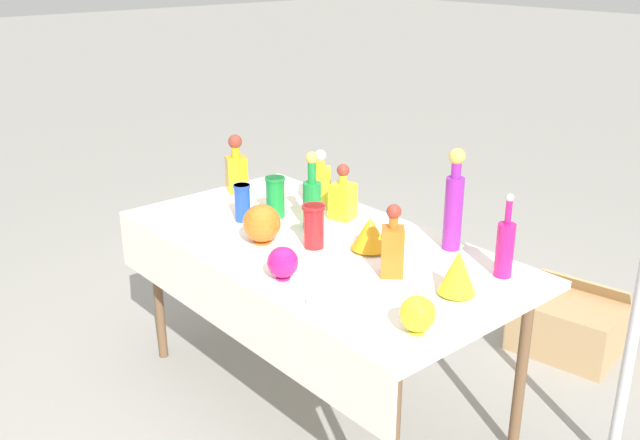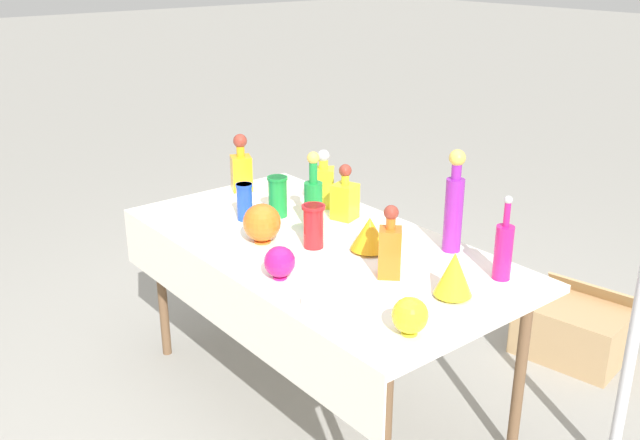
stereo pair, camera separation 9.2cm
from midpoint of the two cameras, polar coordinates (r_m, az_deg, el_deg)
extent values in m
plane|color=gray|center=(3.31, 0.82, -14.05)|extent=(40.00, 40.00, 0.00)
cube|color=white|center=(2.94, 0.89, -2.10)|extent=(1.75, 0.91, 0.03)
cube|color=white|center=(2.75, -6.60, -6.65)|extent=(1.75, 0.01, 0.26)
cylinder|color=brown|center=(3.52, -11.82, -5.31)|extent=(0.04, 0.04, 0.73)
cylinder|color=brown|center=(3.86, -2.40, -2.45)|extent=(0.04, 0.04, 0.73)
cylinder|color=brown|center=(2.90, 16.58, -11.91)|extent=(0.04, 0.04, 0.73)
cylinder|color=#C61972|center=(2.68, 15.40, -2.54)|extent=(0.07, 0.07, 0.21)
cylinder|color=#C61972|center=(2.63, 15.70, 0.43)|extent=(0.02, 0.02, 0.09)
sphere|color=#B2B2B7|center=(2.61, 15.82, 1.55)|extent=(0.03, 0.03, 0.03)
cylinder|color=#198C38|center=(3.06, 0.33, 1.20)|extent=(0.08, 0.08, 0.20)
cylinder|color=#198C38|center=(3.02, 0.33, 3.84)|extent=(0.04, 0.04, 0.09)
sphere|color=gold|center=(3.00, 0.33, 4.99)|extent=(0.05, 0.05, 0.05)
cylinder|color=purple|center=(2.87, 11.52, 0.36)|extent=(0.07, 0.07, 0.30)
cylinder|color=purple|center=(2.81, 11.79, 3.86)|extent=(0.04, 0.04, 0.07)
sphere|color=gold|center=(2.79, 11.87, 4.89)|extent=(0.07, 0.07, 0.07)
cube|color=yellow|center=(3.17, 2.83, 1.48)|extent=(0.12, 0.12, 0.16)
cylinder|color=yellow|center=(3.14, 2.87, 3.26)|extent=(0.04, 0.04, 0.05)
sphere|color=maroon|center=(3.13, 2.88, 3.97)|extent=(0.06, 0.06, 0.06)
cube|color=yellow|center=(3.32, 1.07, 2.61)|extent=(0.14, 0.14, 0.18)
cylinder|color=yellow|center=(3.28, 1.08, 4.50)|extent=(0.04, 0.04, 0.04)
sphere|color=#B2B2B7|center=(3.27, 1.09, 5.16)|extent=(0.06, 0.06, 0.06)
cube|color=orange|center=(3.56, -5.57, 3.74)|extent=(0.13, 0.13, 0.17)
cylinder|color=orange|center=(3.53, -5.64, 5.54)|extent=(0.04, 0.04, 0.06)
sphere|color=maroon|center=(3.52, -5.67, 6.32)|extent=(0.07, 0.07, 0.07)
cube|color=orange|center=(2.63, 6.63, -2.61)|extent=(0.12, 0.12, 0.19)
cylinder|color=orange|center=(2.58, 6.74, -0.23)|extent=(0.03, 0.03, 0.05)
sphere|color=maroon|center=(2.57, 6.77, 0.60)|extent=(0.05, 0.05, 0.05)
cylinder|color=#198C38|center=(3.20, -2.58, 1.88)|extent=(0.08, 0.08, 0.18)
cylinder|color=#198C38|center=(3.17, -2.61, 3.36)|extent=(0.09, 0.09, 0.01)
cylinder|color=red|center=(2.86, 0.40, -0.52)|extent=(0.08, 0.08, 0.18)
cylinder|color=red|center=(2.83, 0.40, 1.06)|extent=(0.10, 0.10, 0.01)
cylinder|color=blue|center=(3.17, -5.23, 1.45)|extent=(0.07, 0.07, 0.17)
cylinder|color=blue|center=(3.14, -5.27, 2.78)|extent=(0.08, 0.08, 0.01)
cylinder|color=orange|center=(2.87, 4.87, -2.38)|extent=(0.08, 0.08, 0.01)
cone|color=orange|center=(2.84, 4.91, -1.05)|extent=(0.15, 0.15, 0.13)
cylinder|color=yellow|center=(2.54, 11.56, -5.94)|extent=(0.08, 0.08, 0.01)
cone|color=yellow|center=(2.51, 11.70, -4.22)|extent=(0.13, 0.13, 0.16)
cylinder|color=#C61972|center=(2.63, -2.22, -4.60)|extent=(0.05, 0.05, 0.01)
sphere|color=#C61972|center=(2.60, -2.24, -3.36)|extent=(0.12, 0.12, 0.12)
cylinder|color=orange|center=(2.95, -3.74, -1.70)|extent=(0.07, 0.07, 0.01)
sphere|color=orange|center=(2.92, -3.78, -0.21)|extent=(0.16, 0.16, 0.16)
cylinder|color=yellow|center=(2.29, 8.30, -8.93)|extent=(0.05, 0.05, 0.01)
sphere|color=yellow|center=(2.26, 8.38, -7.56)|extent=(0.12, 0.12, 0.12)
cube|color=white|center=(2.35, 1.50, -7.51)|extent=(0.05, 0.02, 0.04)
cube|color=white|center=(3.12, -10.20, -0.27)|extent=(0.05, 0.02, 0.05)
cube|color=white|center=(2.40, -0.07, -6.73)|extent=(0.06, 0.03, 0.05)
cube|color=tan|center=(3.79, 20.29, -8.19)|extent=(0.55, 0.49, 0.27)
cube|color=tan|center=(3.81, 21.60, -5.27)|extent=(0.45, 0.14, 0.09)
camera|label=1|loc=(0.05, -89.09, 0.35)|focal=40.00mm
camera|label=2|loc=(0.05, 90.91, -0.35)|focal=40.00mm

